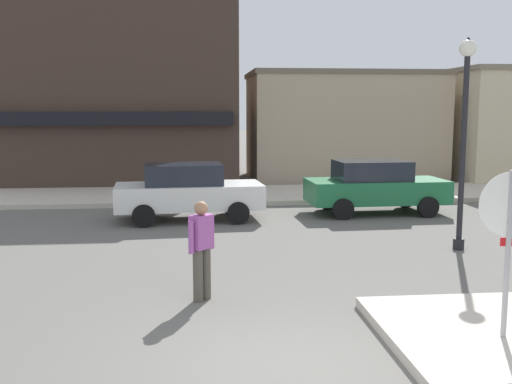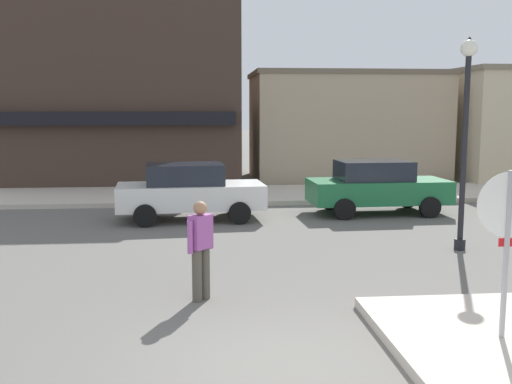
# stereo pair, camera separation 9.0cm
# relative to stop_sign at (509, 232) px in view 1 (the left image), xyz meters

# --- Properties ---
(ground_plane) EXTENTS (160.00, 160.00, 0.00)m
(ground_plane) POSITION_rel_stop_sign_xyz_m (-2.75, -0.43, -1.52)
(ground_plane) COLOR #5B5954
(kerb_far) EXTENTS (80.00, 4.00, 0.15)m
(kerb_far) POSITION_rel_stop_sign_xyz_m (-2.75, 13.60, -1.44)
(kerb_far) COLOR beige
(kerb_far) RESTS_ON ground
(stop_sign) EXTENTS (0.82, 0.07, 2.30)m
(stop_sign) POSITION_rel_stop_sign_xyz_m (0.00, 0.00, 0.00)
(stop_sign) COLOR #9E9EA3
(stop_sign) RESTS_ON ground
(lamp_post) EXTENTS (0.36, 0.36, 4.54)m
(lamp_post) POSITION_rel_stop_sign_xyz_m (1.79, 5.27, 1.44)
(lamp_post) COLOR black
(lamp_post) RESTS_ON ground
(parked_car_nearest) EXTENTS (4.11, 2.10, 1.56)m
(parked_car_nearest) POSITION_rel_stop_sign_xyz_m (-4.14, 9.39, -0.71)
(parked_car_nearest) COLOR white
(parked_car_nearest) RESTS_ON ground
(parked_car_second) EXTENTS (4.06, 2.00, 1.56)m
(parked_car_second) POSITION_rel_stop_sign_xyz_m (1.30, 9.88, -0.71)
(parked_car_second) COLOR #1E6B3D
(parked_car_second) RESTS_ON ground
(pedestrian_crossing_near) EXTENTS (0.45, 0.46, 1.61)m
(pedestrian_crossing_near) POSITION_rel_stop_sign_xyz_m (-3.84, 2.32, -0.65)
(pedestrian_crossing_near) COLOR #4C473D
(pedestrian_crossing_near) RESTS_ON ground
(building_corner_shop) EXTENTS (10.18, 7.80, 8.07)m
(building_corner_shop) POSITION_rel_stop_sign_xyz_m (-7.20, 19.26, 2.52)
(building_corner_shop) COLOR #3D2D26
(building_corner_shop) RESTS_ON ground
(building_storefront_left_near) EXTENTS (8.09, 5.15, 4.61)m
(building_storefront_left_near) POSITION_rel_stop_sign_xyz_m (2.44, 18.71, 0.79)
(building_storefront_left_near) COLOR tan
(building_storefront_left_near) RESTS_ON ground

